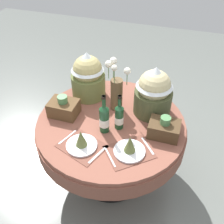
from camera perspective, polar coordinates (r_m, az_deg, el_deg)
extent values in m
plane|color=slate|center=(2.85, -0.20, -13.18)|extent=(8.00, 8.00, 0.00)
cylinder|color=brown|center=(2.31, -0.24, -2.38)|extent=(1.27, 1.27, 0.04)
cylinder|color=brown|center=(2.38, -0.23, -4.03)|extent=(1.30, 1.30, 0.14)
cylinder|color=black|center=(2.56, -0.22, -8.27)|extent=(0.12, 0.12, 0.67)
cylinder|color=black|center=(2.83, -0.20, -13.00)|extent=(0.64, 0.64, 0.03)
cube|color=brown|center=(2.10, -6.41, -7.19)|extent=(0.41, 0.36, 0.00)
cylinder|color=white|center=(2.10, -6.43, -7.01)|extent=(0.24, 0.24, 0.02)
cone|color=#606B38|center=(2.04, -6.59, -5.51)|extent=(0.09, 0.09, 0.14)
cube|color=silver|center=(2.18, -9.41, -5.25)|extent=(0.08, 0.18, 0.00)
cube|color=silver|center=(2.03, -3.17, -9.13)|extent=(0.08, 0.18, 0.00)
cube|color=brown|center=(2.06, 3.70, -8.43)|extent=(0.43, 0.42, 0.00)
cylinder|color=white|center=(2.05, 3.71, -8.24)|extent=(0.24, 0.24, 0.02)
cone|color=#606B38|center=(1.99, 3.80, -6.74)|extent=(0.09, 0.09, 0.14)
cube|color=silver|center=(2.01, -0.36, -9.62)|extent=(0.13, 0.15, 0.00)
cube|color=silver|center=(2.11, 7.55, -7.12)|extent=(0.13, 0.16, 0.00)
cylinder|color=brown|center=(2.35, 0.97, 3.72)|extent=(0.10, 0.10, 0.30)
sphere|color=silver|center=(2.15, 0.51, 9.33)|extent=(0.05, 0.05, 0.05)
cylinder|color=#4C7038|center=(2.19, 0.50, 7.56)|extent=(0.01, 0.01, 0.13)
sphere|color=silver|center=(2.22, 0.30, 10.81)|extent=(0.06, 0.06, 0.06)
cylinder|color=#4C7038|center=(2.26, 0.30, 8.83)|extent=(0.01, 0.01, 0.14)
sphere|color=silver|center=(2.14, 3.27, 8.67)|extent=(0.06, 0.06, 0.06)
cylinder|color=#4C7038|center=(2.18, 3.20, 7.00)|extent=(0.01, 0.01, 0.11)
sphere|color=silver|center=(2.22, -0.74, 10.12)|extent=(0.06, 0.06, 0.06)
cylinder|color=#4C7038|center=(2.26, -0.72, 8.40)|extent=(0.01, 0.01, 0.12)
cylinder|color=#194223|center=(2.18, 1.53, -1.29)|extent=(0.07, 0.07, 0.20)
cylinder|color=silver|center=(2.19, 1.52, -1.60)|extent=(0.07, 0.07, 0.07)
cone|color=#194223|center=(2.11, 1.59, 1.10)|extent=(0.07, 0.07, 0.03)
cylinder|color=#194223|center=(2.07, 1.62, 2.43)|extent=(0.03, 0.03, 0.09)
cylinder|color=black|center=(2.05, 1.63, 3.18)|extent=(0.03, 0.03, 0.02)
cylinder|color=#194223|center=(2.14, -1.65, -1.73)|extent=(0.08, 0.08, 0.22)
cylinder|color=silver|center=(2.16, -1.64, -2.09)|extent=(0.08, 0.08, 0.08)
cone|color=#194223|center=(2.06, -1.72, 0.95)|extent=(0.08, 0.08, 0.04)
cylinder|color=#194223|center=(2.02, -1.75, 2.36)|extent=(0.03, 0.03, 0.09)
cylinder|color=black|center=(2.00, -1.77, 3.13)|extent=(0.03, 0.03, 0.02)
cylinder|color=olive|center=(2.55, -4.99, 5.69)|extent=(0.32, 0.32, 0.22)
sphere|color=tan|center=(2.46, -5.21, 8.87)|extent=(0.27, 0.27, 0.27)
cone|color=silver|center=(2.42, -5.33, 10.63)|extent=(0.30, 0.30, 0.17)
cylinder|color=#474C2D|center=(2.36, 8.57, 2.17)|extent=(0.33, 0.33, 0.22)
sphere|color=#C6B784|center=(2.27, 8.97, 5.47)|extent=(0.28, 0.28, 0.28)
cone|color=silver|center=(2.22, 9.20, 7.38)|extent=(0.31, 0.31, 0.18)
cube|color=brown|center=(2.37, -10.18, 0.80)|extent=(0.24, 0.19, 0.13)
cylinder|color=#4C7F4C|center=(2.31, -10.45, 2.66)|extent=(0.08, 0.08, 0.06)
cube|color=#47331E|center=(2.18, 10.96, -3.58)|extent=(0.24, 0.18, 0.13)
cylinder|color=#4C7F4C|center=(2.12, 11.26, -1.75)|extent=(0.08, 0.08, 0.06)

